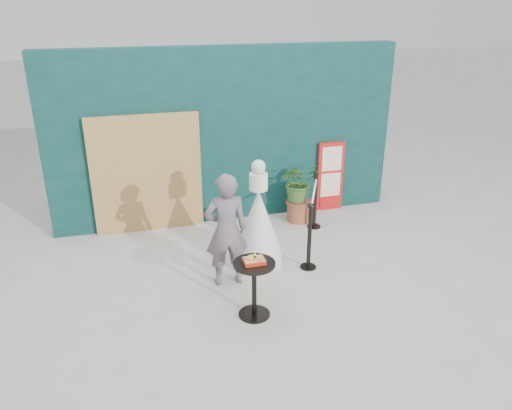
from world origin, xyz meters
TOP-DOWN VIEW (x-y plane):
  - ground at (0.00, 0.00)m, footprint 60.00×60.00m
  - back_wall at (0.00, 3.15)m, footprint 6.00×0.30m
  - bamboo_fence at (-1.40, 2.94)m, footprint 1.80×0.08m
  - woman at (-0.50, 0.90)m, footprint 0.60×0.40m
  - menu_board at (1.90, 2.95)m, footprint 0.50×0.07m
  - statue at (0.05, 1.27)m, footprint 0.64×0.64m
  - cafe_table at (-0.34, 0.04)m, footprint 0.52×0.52m
  - food_basket at (-0.34, 0.04)m, footprint 0.26×0.19m
  - planter at (1.16, 2.61)m, footprint 0.65×0.56m
  - stanchion_barrier at (1.04, 1.63)m, footprint 0.84×1.54m

SIDE VIEW (x-z plane):
  - ground at x=0.00m, z-range 0.00..0.00m
  - stanchion_barrier at x=1.04m, z-range -0.02..1.01m
  - cafe_table at x=-0.34m, z-range 0.12..0.87m
  - planter at x=1.16m, z-range 0.09..1.19m
  - menu_board at x=1.90m, z-range 0.00..1.30m
  - statue at x=0.05m, z-range -0.15..1.49m
  - food_basket at x=-0.34m, z-range 0.73..0.84m
  - woman at x=-0.50m, z-range 0.00..1.62m
  - bamboo_fence at x=-1.40m, z-range 0.00..2.00m
  - back_wall at x=0.00m, z-range 0.00..3.00m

